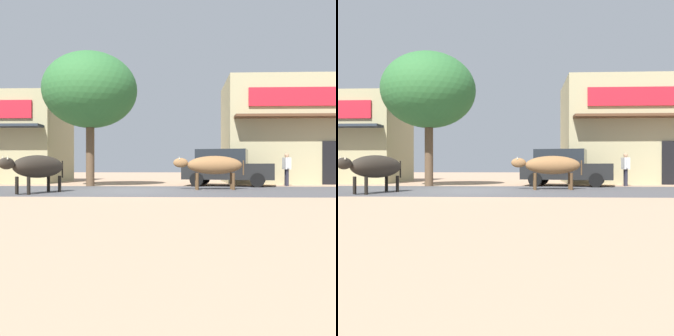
# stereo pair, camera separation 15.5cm
# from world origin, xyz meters

# --- Properties ---
(ground) EXTENTS (80.00, 80.00, 0.00)m
(ground) POSITION_xyz_m (0.00, 0.00, 0.00)
(ground) COLOR tan
(asphalt_road) EXTENTS (72.00, 6.00, 0.00)m
(asphalt_road) POSITION_xyz_m (0.00, 0.00, 0.00)
(asphalt_road) COLOR #4A494C
(asphalt_road) RESTS_ON ground
(storefront_right_club) EXTENTS (8.82, 5.63, 5.44)m
(storefront_right_club) POSITION_xyz_m (8.79, 7.28, 2.72)
(storefront_right_club) COLOR tan
(storefront_right_club) RESTS_ON ground
(roadside_tree) EXTENTS (4.19, 4.19, 5.95)m
(roadside_tree) POSITION_xyz_m (-2.04, 3.06, 4.25)
(roadside_tree) COLOR brown
(roadside_tree) RESTS_ON ground
(parked_hatchback_car) EXTENTS (4.29, 2.60, 1.64)m
(parked_hatchback_car) POSITION_xyz_m (4.06, 3.50, 0.84)
(parked_hatchback_car) COLOR black
(parked_hatchback_car) RESTS_ON ground
(cow_near_brown) EXTENTS (1.52, 2.70, 1.25)m
(cow_near_brown) POSITION_xyz_m (-2.68, -1.56, 0.87)
(cow_near_brown) COLOR #2B261F
(cow_near_brown) RESTS_ON ground
(cow_far_dark) EXTENTS (2.68, 0.76, 1.28)m
(cow_far_dark) POSITION_xyz_m (3.22, 0.62, 0.92)
(cow_far_dark) COLOR olive
(cow_far_dark) RESTS_ON ground
(pedestrian_by_shop) EXTENTS (0.32, 0.61, 1.48)m
(pedestrian_by_shop) POSITION_xyz_m (6.75, 3.58, 0.86)
(pedestrian_by_shop) COLOR #262633
(pedestrian_by_shop) RESTS_ON ground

